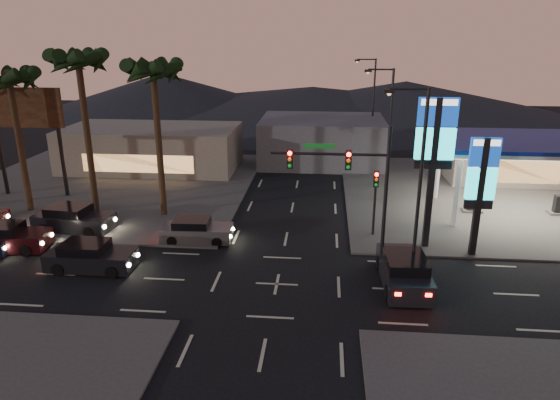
# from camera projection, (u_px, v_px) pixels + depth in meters

# --- Properties ---
(ground) EXTENTS (140.00, 140.00, 0.00)m
(ground) POSITION_uv_depth(u_px,v_px,m) (277.00, 284.00, 25.86)
(ground) COLOR black
(ground) RESTS_ON ground
(corner_lot_ne) EXTENTS (24.00, 24.00, 0.12)m
(corner_lot_ne) POSITION_uv_depth(u_px,v_px,m) (497.00, 196.00, 39.57)
(corner_lot_ne) COLOR #47443F
(corner_lot_ne) RESTS_ON ground
(corner_lot_nw) EXTENTS (24.00, 24.00, 0.12)m
(corner_lot_nw) POSITION_uv_depth(u_px,v_px,m) (108.00, 185.00, 42.33)
(corner_lot_nw) COLOR #47443F
(corner_lot_nw) RESTS_ON ground
(gas_station) EXTENTS (12.20, 8.20, 5.47)m
(gas_station) POSITION_uv_depth(u_px,v_px,m) (525.00, 145.00, 34.19)
(gas_station) COLOR silver
(gas_station) RESTS_ON ground
(convenience_store) EXTENTS (10.00, 6.00, 4.00)m
(convenience_store) POSITION_uv_depth(u_px,v_px,m) (505.00, 158.00, 43.49)
(convenience_store) COLOR #726B5B
(convenience_store) RESTS_ON ground
(pylon_sign_tall) EXTENTS (2.20, 0.35, 9.00)m
(pylon_sign_tall) POSITION_uv_depth(u_px,v_px,m) (435.00, 144.00, 28.28)
(pylon_sign_tall) COLOR black
(pylon_sign_tall) RESTS_ON ground
(pylon_sign_short) EXTENTS (1.60, 0.35, 7.00)m
(pylon_sign_short) POSITION_uv_depth(u_px,v_px,m) (481.00, 179.00, 27.68)
(pylon_sign_short) COLOR black
(pylon_sign_short) RESTS_ON ground
(traffic_signal_mast) EXTENTS (6.10, 0.39, 8.00)m
(traffic_signal_mast) POSITION_uv_depth(u_px,v_px,m) (353.00, 179.00, 25.75)
(traffic_signal_mast) COLOR black
(traffic_signal_mast) RESTS_ON ground
(pedestal_signal) EXTENTS (0.32, 0.39, 4.30)m
(pedestal_signal) POSITION_uv_depth(u_px,v_px,m) (375.00, 193.00, 31.05)
(pedestal_signal) COLOR black
(pedestal_signal) RESTS_ON ground
(streetlight_near) EXTENTS (2.14, 0.25, 10.00)m
(streetlight_near) POSITION_uv_depth(u_px,v_px,m) (416.00, 176.00, 24.40)
(streetlight_near) COLOR black
(streetlight_near) RESTS_ON ground
(streetlight_mid) EXTENTS (2.14, 0.25, 10.00)m
(streetlight_mid) POSITION_uv_depth(u_px,v_px,m) (387.00, 128.00, 36.67)
(streetlight_mid) COLOR black
(streetlight_mid) RESTS_ON ground
(streetlight_far) EXTENTS (2.14, 0.25, 10.00)m
(streetlight_far) POSITION_uv_depth(u_px,v_px,m) (371.00, 103.00, 49.88)
(streetlight_far) COLOR black
(streetlight_far) RESTS_ON ground
(palm_a) EXTENTS (4.41, 4.41, 10.86)m
(palm_a) POSITION_uv_depth(u_px,v_px,m) (154.00, 80.00, 32.60)
(palm_a) COLOR black
(palm_a) RESTS_ON ground
(palm_b) EXTENTS (4.41, 4.41, 11.46)m
(palm_b) POSITION_uv_depth(u_px,v_px,m) (79.00, 71.00, 32.86)
(palm_b) COLOR black
(palm_b) RESTS_ON ground
(palm_c) EXTENTS (4.41, 4.41, 10.26)m
(palm_c) POSITION_uv_depth(u_px,v_px,m) (10.00, 87.00, 33.63)
(palm_c) COLOR black
(palm_c) RESTS_ON ground
(billboard) EXTENTS (6.00, 0.30, 8.50)m
(billboard) POSITION_uv_depth(u_px,v_px,m) (25.00, 116.00, 37.88)
(billboard) COLOR black
(billboard) RESTS_ON ground
(building_far_west) EXTENTS (16.00, 8.00, 4.00)m
(building_far_west) POSITION_uv_depth(u_px,v_px,m) (152.00, 148.00, 47.20)
(building_far_west) COLOR #726B5B
(building_far_west) RESTS_ON ground
(building_far_mid) EXTENTS (12.00, 9.00, 4.40)m
(building_far_mid) POSITION_uv_depth(u_px,v_px,m) (322.00, 141.00, 49.53)
(building_far_mid) COLOR #4C4C51
(building_far_mid) RESTS_ON ground
(hill_left) EXTENTS (40.00, 40.00, 6.00)m
(hill_left) POSITION_uv_depth(u_px,v_px,m) (163.00, 91.00, 83.69)
(hill_left) COLOR black
(hill_left) RESTS_ON ground
(hill_right) EXTENTS (50.00, 50.00, 5.00)m
(hill_right) POSITION_uv_depth(u_px,v_px,m) (405.00, 97.00, 80.40)
(hill_right) COLOR black
(hill_right) RESTS_ON ground
(hill_center) EXTENTS (60.00, 60.00, 4.00)m
(hill_center) POSITION_uv_depth(u_px,v_px,m) (312.00, 99.00, 81.85)
(hill_center) COLOR black
(hill_center) RESTS_ON ground
(car_lane_a_front) EXTENTS (4.88, 2.10, 1.58)m
(car_lane_a_front) POSITION_uv_depth(u_px,v_px,m) (90.00, 257.00, 27.31)
(car_lane_a_front) COLOR black
(car_lane_a_front) RESTS_ON ground
(car_lane_a_mid) EXTENTS (5.10, 2.48, 1.61)m
(car_lane_a_mid) POSITION_uv_depth(u_px,v_px,m) (5.00, 238.00, 29.77)
(car_lane_a_mid) COLOR black
(car_lane_a_mid) RESTS_ON ground
(car_lane_b_front) EXTENTS (4.52, 2.03, 1.45)m
(car_lane_b_front) POSITION_uv_depth(u_px,v_px,m) (196.00, 231.00, 31.02)
(car_lane_b_front) COLOR #505052
(car_lane_b_front) RESTS_ON ground
(car_lane_b_mid) EXTENTS (5.31, 2.60, 1.68)m
(car_lane_b_mid) POSITION_uv_depth(u_px,v_px,m) (73.00, 219.00, 32.68)
(car_lane_b_mid) COLOR black
(car_lane_b_mid) RESTS_ON ground
(suv_station) EXTENTS (2.40, 5.25, 1.73)m
(suv_station) POSITION_uv_depth(u_px,v_px,m) (404.00, 271.00, 25.56)
(suv_station) COLOR black
(suv_station) RESTS_ON ground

